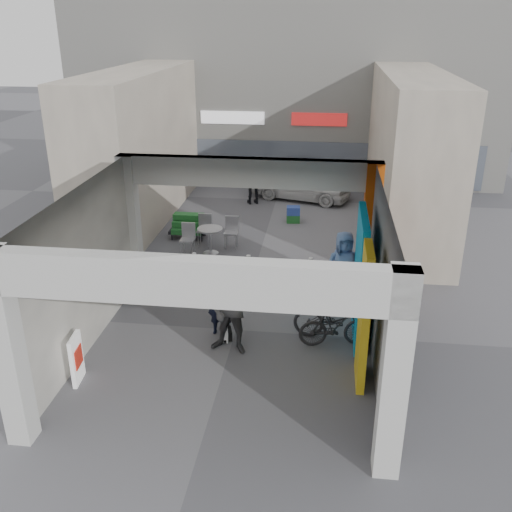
# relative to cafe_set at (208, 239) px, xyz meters

# --- Properties ---
(ground) EXTENTS (90.00, 90.00, 0.00)m
(ground) POSITION_rel_cafe_set_xyz_m (1.59, -4.70, -0.34)
(ground) COLOR #5A5A5F
(ground) RESTS_ON ground
(arcade_canopy) EXTENTS (6.40, 6.45, 6.40)m
(arcade_canopy) POSITION_rel_cafe_set_xyz_m (2.13, -5.52, 1.96)
(arcade_canopy) COLOR beige
(arcade_canopy) RESTS_ON ground
(far_building) EXTENTS (18.00, 4.08, 8.00)m
(far_building) POSITION_rel_cafe_set_xyz_m (1.59, 9.30, 3.65)
(far_building) COLOR silver
(far_building) RESTS_ON ground
(plaza_bldg_left) EXTENTS (2.00, 9.00, 5.00)m
(plaza_bldg_left) POSITION_rel_cafe_set_xyz_m (-2.91, 2.80, 2.16)
(plaza_bldg_left) COLOR #BCB09C
(plaza_bldg_left) RESTS_ON ground
(plaza_bldg_right) EXTENTS (2.00, 9.00, 5.00)m
(plaza_bldg_right) POSITION_rel_cafe_set_xyz_m (6.09, 2.80, 2.16)
(plaza_bldg_right) COLOR #BCB09C
(plaza_bldg_right) RESTS_ON ground
(bollard_left) EXTENTS (0.09, 0.09, 0.84)m
(bollard_left) POSITION_rel_cafe_set_xyz_m (0.12, -2.36, 0.08)
(bollard_left) COLOR gray
(bollard_left) RESTS_ON ground
(bollard_center) EXTENTS (0.09, 0.09, 0.82)m
(bollard_center) POSITION_rel_cafe_set_xyz_m (1.55, -2.30, 0.07)
(bollard_center) COLOR gray
(bollard_center) RESTS_ON ground
(bollard_right) EXTENTS (0.09, 0.09, 0.89)m
(bollard_right) POSITION_rel_cafe_set_xyz_m (3.18, -2.43, 0.10)
(bollard_right) COLOR gray
(bollard_right) RESTS_ON ground
(advert_board_near) EXTENTS (0.14, 0.56, 1.00)m
(advert_board_near) POSITION_rel_cafe_set_xyz_m (-1.15, -7.01, 0.17)
(advert_board_near) COLOR white
(advert_board_near) RESTS_ON ground
(advert_board_far) EXTENTS (0.20, 0.55, 1.00)m
(advert_board_far) POSITION_rel_cafe_set_xyz_m (-1.15, -3.28, 0.17)
(advert_board_far) COLOR white
(advert_board_far) RESTS_ON ground
(cafe_set) EXTENTS (1.59, 1.29, 0.96)m
(cafe_set) POSITION_rel_cafe_set_xyz_m (0.00, 0.00, 0.00)
(cafe_set) COLOR #A6A6AB
(cafe_set) RESTS_ON ground
(produce_stand) EXTENTS (1.17, 0.63, 0.77)m
(produce_stand) POSITION_rel_cafe_set_xyz_m (-0.84, 0.88, -0.04)
(produce_stand) COLOR black
(produce_stand) RESTS_ON ground
(crate_stack) EXTENTS (0.48, 0.39, 0.56)m
(crate_stack) POSITION_rel_cafe_set_xyz_m (2.41, 2.82, -0.06)
(crate_stack) COLOR #17511C
(crate_stack) RESTS_ON ground
(border_collie) EXTENTS (0.23, 0.45, 0.62)m
(border_collie) POSITION_rel_cafe_set_xyz_m (1.44, -5.17, -0.09)
(border_collie) COLOR black
(border_collie) RESTS_ON ground
(man_with_dog) EXTENTS (0.60, 0.42, 1.58)m
(man_with_dog) POSITION_rel_cafe_set_xyz_m (1.27, -4.87, 0.45)
(man_with_dog) COLOR black
(man_with_dog) RESTS_ON ground
(man_back_turned) EXTENTS (1.08, 0.91, 2.00)m
(man_back_turned) POSITION_rel_cafe_set_xyz_m (1.66, -5.57, 0.66)
(man_back_turned) COLOR #373739
(man_back_turned) RESTS_ON ground
(man_elderly) EXTENTS (1.00, 0.76, 1.84)m
(man_elderly) POSITION_rel_cafe_set_xyz_m (3.99, -2.93, 0.58)
(man_elderly) COLOR #6384C0
(man_elderly) RESTS_ON ground
(man_crates) EXTENTS (1.15, 0.78, 1.81)m
(man_crates) POSITION_rel_cafe_set_xyz_m (0.78, 4.76, 0.57)
(man_crates) COLOR black
(man_crates) RESTS_ON ground
(bicycle_front) EXTENTS (2.04, 0.84, 1.05)m
(bicycle_front) POSITION_rel_cafe_set_xyz_m (3.89, -4.80, 0.18)
(bicycle_front) COLOR black
(bicycle_front) RESTS_ON ground
(bicycle_rear) EXTENTS (1.66, 0.74, 0.96)m
(bicycle_rear) POSITION_rel_cafe_set_xyz_m (3.83, -5.07, 0.14)
(bicycle_rear) COLOR black
(bicycle_rear) RESTS_ON ground
(white_van) EXTENTS (4.18, 2.60, 1.33)m
(white_van) POSITION_rel_cafe_set_xyz_m (2.51, 5.61, 0.32)
(white_van) COLOR silver
(white_van) RESTS_ON ground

